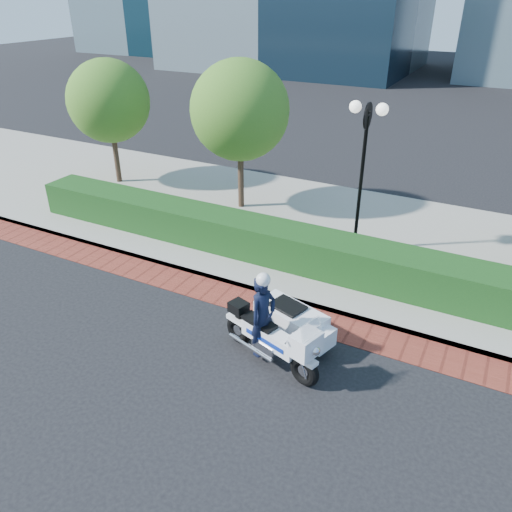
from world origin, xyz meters
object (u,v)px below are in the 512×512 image
at_px(lamppost, 364,155).
at_px(tree_a, 109,101).
at_px(tree_b, 240,111).
at_px(police_motorcycle, 278,325).

distance_m(lamppost, tree_a, 10.09).
xyz_separation_m(tree_b, police_motorcycle, (4.44, -6.40, -2.73)).
bearing_deg(tree_a, lamppost, -7.41).
bearing_deg(lamppost, tree_a, 172.59).
relative_size(lamppost, police_motorcycle, 1.69).
height_order(lamppost, tree_b, tree_b).
xyz_separation_m(lamppost, tree_b, (-4.50, 1.30, 0.48)).
xyz_separation_m(lamppost, police_motorcycle, (-0.06, -5.10, -2.25)).
distance_m(tree_a, police_motorcycle, 12.09).
bearing_deg(police_motorcycle, lamppost, 106.79).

